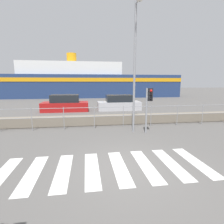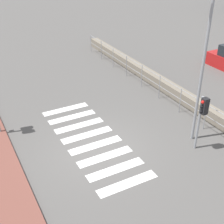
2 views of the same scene
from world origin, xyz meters
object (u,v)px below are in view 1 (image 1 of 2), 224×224
(streetlamp, at_px, (135,56))
(ferry_boat, at_px, (89,83))
(parked_car_silver, at_px, (119,104))
(traffic_light_far, at_px, (149,100))
(parked_car_red, at_px, (65,104))

(streetlamp, relative_size, ferry_boat, 0.21)
(streetlamp, height_order, parked_car_silver, streetlamp)
(traffic_light_far, relative_size, streetlamp, 0.36)
(traffic_light_far, xyz_separation_m, ferry_boat, (-2.75, 26.13, 0.90))
(parked_car_silver, bearing_deg, traffic_light_far, -89.72)
(traffic_light_far, distance_m, ferry_boat, 26.29)
(parked_car_red, height_order, parked_car_silver, parked_car_red)
(ferry_boat, bearing_deg, streetlamp, -85.51)
(parked_car_red, bearing_deg, traffic_light_far, -57.43)
(streetlamp, distance_m, parked_car_red, 9.91)
(ferry_boat, height_order, parked_car_silver, ferry_boat)
(streetlamp, bearing_deg, traffic_light_far, -19.22)
(streetlamp, bearing_deg, parked_car_silver, 85.21)
(traffic_light_far, height_order, parked_car_red, traffic_light_far)
(parked_car_silver, bearing_deg, parked_car_red, 180.00)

